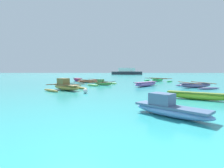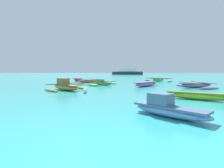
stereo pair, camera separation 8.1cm
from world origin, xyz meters
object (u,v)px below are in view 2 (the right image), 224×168
Objects in this scene: moored_boat_5 at (168,108)px; moored_boat_7 at (196,85)px; moored_boat_6 at (91,81)px; moored_boat_2 at (146,84)px; moored_boat_0 at (158,80)px; moored_boat_8 at (103,83)px; moored_boat_4 at (78,80)px; distant_ferry at (127,72)px; mooring_buoy_0 at (85,91)px; moored_boat_1 at (198,96)px; moored_boat_3 at (65,86)px.

moored_boat_5 is 0.63× the size of moored_boat_7.
moored_boat_2 is at bearing -87.53° from moored_boat_6.
moored_boat_8 is at bearing 178.40° from moored_boat_0.
distant_ferry is (10.36, 45.07, 0.83)m from moored_boat_4.
moored_boat_0 reaches higher than moored_boat_6.
distant_ferry reaches higher than mooring_buoy_0.
moored_boat_1 is 11.77m from moored_boat_8.
distant_ferry is (6.61, 59.31, 0.93)m from mooring_buoy_0.
mooring_buoy_0 is at bearing -170.79° from moored_boat_1.
moored_boat_8 is at bearing -96.48° from distant_ferry.
mooring_buoy_0 is at bearing -16.90° from moored_boat_4.
moored_boat_5 is at bearing -43.45° from moored_boat_8.
moored_boat_6 is at bearing 96.47° from mooring_buoy_0.
moored_boat_2 is 8.94× the size of mooring_buoy_0.
distant_ferry reaches higher than moored_boat_3.
moored_boat_3 is (-7.49, -3.85, 0.08)m from moored_boat_2.
mooring_buoy_0 is (1.33, -11.72, -0.02)m from moored_boat_6.
distant_ferry is (5.90, 51.99, 0.89)m from moored_boat_8.
moored_boat_2 is 1.20× the size of moored_boat_4.
moored_boat_3 is at bearing -141.14° from moored_boat_6.
mooring_buoy_0 is at bearing -178.16° from moored_boat_2.
moored_boat_0 reaches higher than moored_boat_2.
moored_boat_7 is at bearing 23.10° from moored_boat_4.
moored_boat_8 is at bearing 117.81° from moored_boat_2.
moored_boat_3 reaches higher than moored_boat_4.
moored_boat_5 reaches higher than mooring_buoy_0.
moored_boat_7 reaches higher than mooring_buoy_0.
moored_boat_7 is at bearing 15.39° from moored_boat_8.
moored_boat_7 is (13.80, -9.75, -0.03)m from moored_boat_4.
moored_boat_3 is 1.42× the size of moored_boat_4.
moored_boat_0 is at bearing 85.01° from moored_boat_7.
moored_boat_7 is 11.01m from mooring_buoy_0.
moored_boat_6 is (-10.00, -2.52, -0.04)m from moored_boat_0.
moored_boat_8 is at bearing 102.96° from moored_boat_3.
moored_boat_3 is at bearing -177.51° from moored_boat_1.
moored_boat_8 is at bearing 1.11° from moored_boat_4.
moored_boat_8 reaches higher than moored_boat_7.
moored_boat_7 is at bearing -79.24° from moored_boat_6.
moored_boat_6 is 11.79m from mooring_buoy_0.
moored_boat_2 is 8.02m from mooring_buoy_0.
mooring_buoy_0 is (-5.44, -5.90, -0.09)m from moored_boat_2.
moored_boat_0 reaches higher than moored_boat_1.
moored_boat_7 is (11.37, -7.22, 0.04)m from moored_boat_6.
moored_boat_3 reaches higher than moored_boat_8.
moored_boat_2 is 8.42m from moored_boat_3.
moored_boat_8 is 7.35m from mooring_buoy_0.
moored_boat_0 is at bearing 23.37° from moored_boat_2.
moored_boat_1 is at bearing -126.29° from moored_boat_7.
moored_boat_0 is at bearing -87.38° from distant_ferry.
moored_boat_6 is at bearing 147.00° from moored_boat_8.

